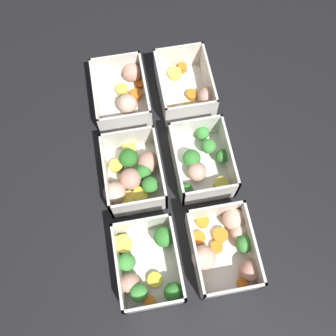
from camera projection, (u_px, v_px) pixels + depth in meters
ground_plane at (168, 172)px, 0.83m from camera, size 4.00×4.00×0.00m
container_near_left at (125, 94)px, 0.87m from camera, size 0.16×0.12×0.07m
container_near_center at (133, 175)px, 0.80m from camera, size 0.16×0.13×0.07m
container_near_right at (148, 267)px, 0.73m from camera, size 0.16×0.12×0.07m
container_far_left at (188, 89)px, 0.87m from camera, size 0.16×0.13×0.07m
container_far_center at (201, 162)px, 0.81m from camera, size 0.16×0.12×0.07m
container_far_right at (227, 247)px, 0.74m from camera, size 0.16×0.14×0.07m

